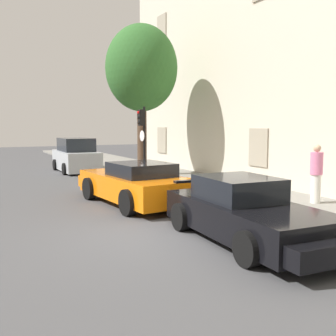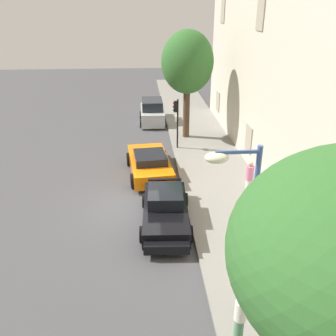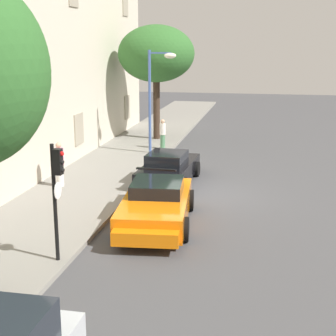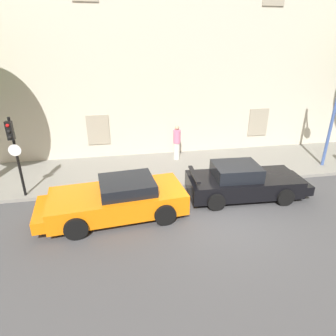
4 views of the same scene
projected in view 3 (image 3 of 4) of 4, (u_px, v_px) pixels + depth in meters
name	position (u px, v px, depth m)	size (l,w,h in m)	color
ground_plane	(199.00, 194.00, 19.62)	(80.00, 80.00, 0.00)	#444447
sidewalk	(88.00, 186.00, 20.44)	(60.00, 4.02, 0.14)	gray
sportscar_red_lead	(156.00, 207.00, 16.11)	(5.16, 2.59, 1.33)	orange
sportscar_yellow_flank	(170.00, 168.00, 21.14)	(4.75, 2.20, 1.35)	black
tree_midblock	(156.00, 54.00, 28.95)	(4.36, 4.36, 6.52)	#38281E
traffic_light	(57.00, 182.00, 12.82)	(0.44, 0.36, 3.09)	black
street_lamp	(158.00, 82.00, 25.33)	(0.44, 1.42, 5.17)	#3F5999
pedestrian_admiring	(59.00, 164.00, 19.94)	(0.52, 0.52, 1.76)	silver
pedestrian_strolling	(163.00, 134.00, 27.07)	(0.45, 0.45, 1.58)	#4C7F59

